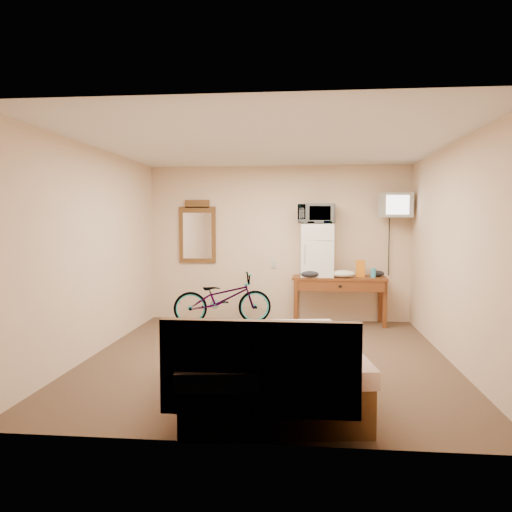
% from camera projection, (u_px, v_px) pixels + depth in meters
% --- Properties ---
extents(room, '(4.60, 4.64, 2.50)m').
position_uv_depth(room, '(268.00, 252.00, 5.81)').
color(room, '#4E3827').
rests_on(room, ground).
extents(desk, '(1.46, 0.61, 0.75)m').
position_uv_depth(desk, '(339.00, 284.00, 7.75)').
color(desk, brown).
rests_on(desk, floor).
extents(mini_fridge, '(0.52, 0.51, 0.82)m').
position_uv_depth(mini_fridge, '(316.00, 250.00, 7.80)').
color(mini_fridge, white).
rests_on(mini_fridge, desk).
extents(microwave, '(0.59, 0.42, 0.31)m').
position_uv_depth(microwave, '(317.00, 214.00, 7.76)').
color(microwave, white).
rests_on(microwave, mini_fridge).
extents(snack_bag, '(0.13, 0.08, 0.26)m').
position_uv_depth(snack_bag, '(360.00, 269.00, 7.72)').
color(snack_bag, orange).
rests_on(snack_bag, desk).
extents(blue_cup, '(0.08, 0.08, 0.14)m').
position_uv_depth(blue_cup, '(373.00, 273.00, 7.66)').
color(blue_cup, '#389AC0').
rests_on(blue_cup, desk).
extents(cloth_cream, '(0.37, 0.29, 0.12)m').
position_uv_depth(cloth_cream, '(343.00, 274.00, 7.64)').
color(cloth_cream, white).
rests_on(cloth_cream, desk).
extents(cloth_dark_a, '(0.30, 0.22, 0.11)m').
position_uv_depth(cloth_dark_a, '(310.00, 274.00, 7.63)').
color(cloth_dark_a, black).
rests_on(cloth_dark_a, desk).
extents(cloth_dark_b, '(0.21, 0.17, 0.10)m').
position_uv_depth(cloth_dark_b, '(377.00, 273.00, 7.78)').
color(cloth_dark_b, black).
rests_on(cloth_dark_b, desk).
extents(crt_television, '(0.49, 0.60, 0.37)m').
position_uv_depth(crt_television, '(395.00, 205.00, 7.60)').
color(crt_television, black).
rests_on(crt_television, room).
extents(wall_mirror, '(0.60, 0.04, 1.02)m').
position_uv_depth(wall_mirror, '(197.00, 232.00, 8.19)').
color(wall_mirror, brown).
rests_on(wall_mirror, room).
extents(bicycle, '(1.62, 0.90, 0.81)m').
position_uv_depth(bicycle, '(223.00, 298.00, 7.82)').
color(bicycle, black).
rests_on(bicycle, floor).
extents(bed, '(1.75, 2.17, 0.90)m').
position_uv_depth(bed, '(268.00, 367.00, 4.50)').
color(bed, brown).
rests_on(bed, floor).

